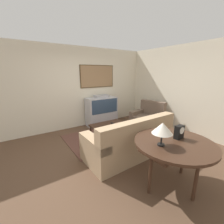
{
  "coord_description": "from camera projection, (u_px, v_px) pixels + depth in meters",
  "views": [
    {
      "loc": [
        -1.85,
        -2.78,
        1.88
      ],
      "look_at": [
        0.49,
        0.75,
        0.75
      ],
      "focal_mm": 24.0,
      "sensor_mm": 36.0,
      "label": 1
    }
  ],
  "objects": [
    {
      "name": "tv",
      "position": [
        102.0,
        111.0,
        5.44
      ],
      "size": [
        1.11,
        0.49,
        1.1
      ],
      "color": "#B7B7BC",
      "rests_on": "ground_plane"
    },
    {
      "name": "couch",
      "position": [
        130.0,
        142.0,
        3.44
      ],
      "size": [
        2.06,
        0.97,
        0.94
      ],
      "rotation": [
        0.0,
        0.0,
        3.17
      ],
      "color": "tan",
      "rests_on": "ground_plane"
    },
    {
      "name": "armchair",
      "position": [
        148.0,
        119.0,
        5.18
      ],
      "size": [
        0.99,
        1.06,
        0.91
      ],
      "rotation": [
        0.0,
        0.0,
        -1.38
      ],
      "color": "brown",
      "rests_on": "ground_plane"
    },
    {
      "name": "table_lamp",
      "position": [
        162.0,
        129.0,
        2.2
      ],
      "size": [
        0.31,
        0.31,
        0.36
      ],
      "color": "black",
      "rests_on": "console_table"
    },
    {
      "name": "wall_right",
      "position": [
        181.0,
        89.0,
        4.77
      ],
      "size": [
        0.06,
        12.0,
        2.7
      ],
      "color": "beige",
      "rests_on": "ground_plane"
    },
    {
      "name": "remote",
      "position": [
        112.0,
        123.0,
        4.34
      ],
      "size": [
        0.07,
        0.16,
        0.02
      ],
      "color": "black",
      "rests_on": "coffee_table"
    },
    {
      "name": "area_rug",
      "position": [
        109.0,
        136.0,
        4.54
      ],
      "size": [
        2.48,
        1.61,
        0.01
      ],
      "color": "brown",
      "rests_on": "ground_plane"
    },
    {
      "name": "ground_plane",
      "position": [
        112.0,
        150.0,
        3.71
      ],
      "size": [
        12.0,
        12.0,
        0.0
      ],
      "primitive_type": "plane",
      "color": "brown"
    },
    {
      "name": "coffee_table",
      "position": [
        108.0,
        125.0,
        4.33
      ],
      "size": [
        0.99,
        0.53,
        0.43
      ],
      "color": "#3D2619",
      "rests_on": "ground_plane"
    },
    {
      "name": "wall_back",
      "position": [
        78.0,
        88.0,
        5.08
      ],
      "size": [
        12.0,
        0.1,
        2.7
      ],
      "color": "beige",
      "rests_on": "ground_plane"
    },
    {
      "name": "mantel_clock",
      "position": [
        179.0,
        132.0,
        2.48
      ],
      "size": [
        0.16,
        0.1,
        0.23
      ],
      "color": "black",
      "rests_on": "console_table"
    },
    {
      "name": "console_table",
      "position": [
        174.0,
        145.0,
        2.41
      ],
      "size": [
        1.26,
        1.26,
        0.8
      ],
      "color": "#3D2619",
      "rests_on": "ground_plane"
    }
  ]
}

